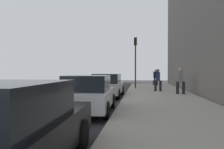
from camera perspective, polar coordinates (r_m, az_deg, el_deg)
The scene contains 11 objects.
ground_plane at distance 14.64m, azimuth -0.76°, elevation -5.77°, with size 56.00×56.00×0.00m, color #28282B.
sidewalk at distance 14.56m, azimuth 12.27°, elevation -5.53°, with size 28.00×4.60×0.15m, color #A39E93.
lane_stripe_centre at distance 15.40m, azimuth -12.70°, elevation -5.45°, with size 28.00×0.14×0.01m, color gold.
parked_car_black at distance 3.92m, azimuth -25.12°, elevation -12.76°, with size 4.50×2.02×1.51m.
parked_car_white at distance 9.16m, azimuth -5.98°, elevation -4.95°, with size 4.23×2.02×1.51m.
parked_car_silver at distance 14.82m, azimuth -1.14°, elevation -2.75°, with size 4.24×1.94×1.51m.
pedestrian_black_coat at distance 25.42m, azimuth 11.03°, elevation -0.57°, with size 0.51×0.55×1.73m.
pedestrian_grey_coat at distance 15.87m, azimuth 16.94°, elevation -1.34°, with size 0.51×0.58×1.76m.
pedestrian_navy_coat at distance 17.69m, azimuth 11.55°, elevation -1.21°, with size 0.47×0.56×1.71m.
traffic_light_pole at distance 20.44m, azimuth 5.96°, elevation 5.14°, with size 0.35×0.26×4.57m.
rolling_suitcase at distance 25.87m, azimuth 10.56°, elevation -2.01°, with size 0.34×0.22×0.88m.
Camera 1 is at (-14.41, -1.97, 1.67)m, focal length 36.13 mm.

